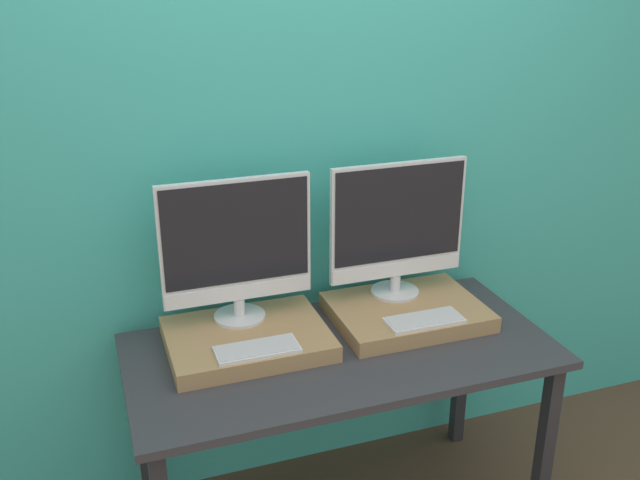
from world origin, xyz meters
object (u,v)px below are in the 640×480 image
(monitor_left, at_px, (237,247))
(monitor_right, at_px, (398,226))
(keyboard_left, at_px, (257,349))
(keyboard_right, at_px, (424,320))

(monitor_left, xyz_separation_m, monitor_right, (0.62, 0.00, 0.00))
(keyboard_left, bearing_deg, monitor_right, 21.95)
(monitor_left, xyz_separation_m, keyboard_right, (0.62, -0.25, -0.27))
(monitor_right, xyz_separation_m, keyboard_right, (0.00, -0.25, -0.27))
(monitor_left, distance_m, keyboard_left, 0.37)
(keyboard_left, xyz_separation_m, keyboard_right, (0.62, 0.00, 0.00))
(monitor_left, height_order, keyboard_right, monitor_left)
(keyboard_right, bearing_deg, monitor_right, 90.00)
(keyboard_left, bearing_deg, monitor_left, 90.00)
(monitor_left, bearing_deg, keyboard_left, -90.00)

